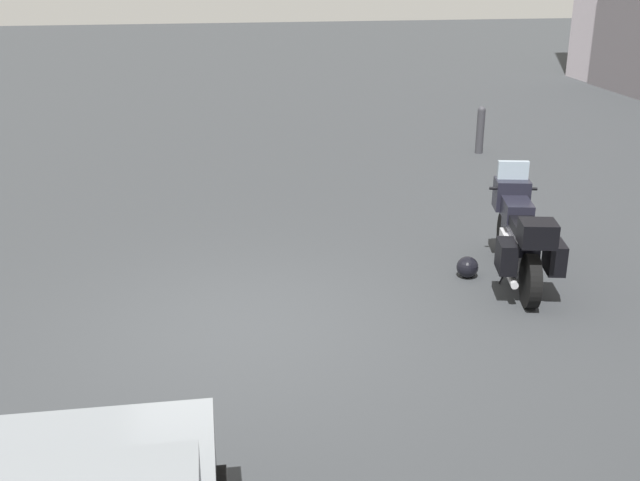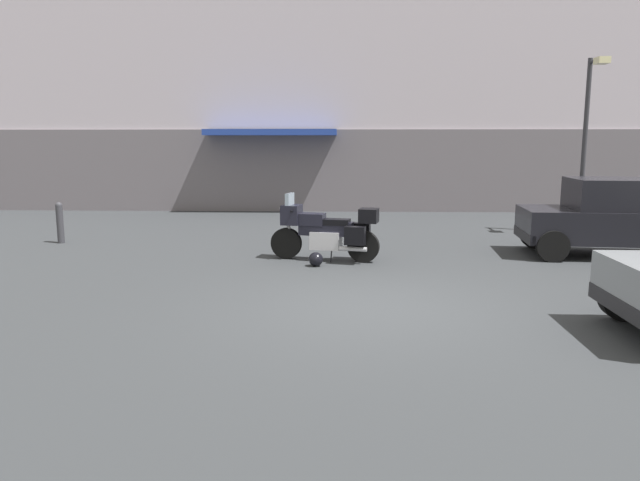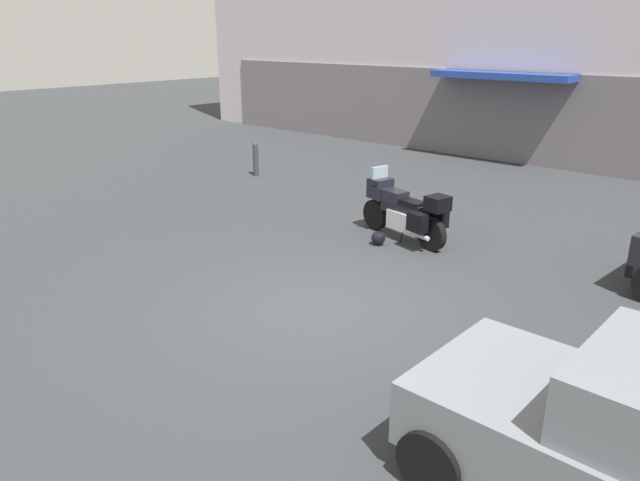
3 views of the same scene
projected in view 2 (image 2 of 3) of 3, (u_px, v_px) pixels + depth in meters
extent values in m
plane|color=#2D3033|center=(374.00, 308.00, 8.71)|extent=(80.00, 80.00, 0.00)
cube|color=#B2A8B2|center=(356.00, 31.00, 20.85)|extent=(33.95, 2.40, 12.41)
cube|color=#625C62|center=(355.00, 171.00, 20.43)|extent=(30.55, 0.12, 2.80)
cube|color=navy|center=(271.00, 132.00, 19.90)|extent=(4.40, 1.10, 0.20)
cylinder|color=black|center=(286.00, 243.00, 12.35)|extent=(0.66, 0.27, 0.64)
cylinder|color=black|center=(363.00, 247.00, 11.96)|extent=(0.66, 0.27, 0.64)
cylinder|color=#B7B7BC|center=(287.00, 223.00, 12.28)|extent=(0.33, 0.14, 0.68)
cube|color=#B7B7BC|center=(326.00, 240.00, 12.13)|extent=(0.67, 0.52, 0.36)
cube|color=black|center=(326.00, 228.00, 12.09)|extent=(1.13, 0.51, 0.28)
cube|color=black|center=(312.00, 219.00, 12.13)|extent=(0.58, 0.44, 0.24)
cube|color=black|center=(336.00, 222.00, 12.02)|extent=(0.61, 0.41, 0.12)
cube|color=black|center=(292.00, 215.00, 12.22)|extent=(0.45, 0.51, 0.40)
cube|color=#8C9EAD|center=(290.00, 200.00, 12.18)|extent=(0.16, 0.41, 0.28)
sphere|color=#EAEACC|center=(283.00, 214.00, 12.27)|extent=(0.14, 0.14, 0.14)
cylinder|color=black|center=(295.00, 210.00, 12.19)|extent=(0.17, 0.61, 0.04)
cylinder|color=#B7B7BC|center=(353.00, 249.00, 11.81)|extent=(0.56, 0.21, 0.09)
cube|color=black|center=(355.00, 236.00, 11.67)|extent=(0.43, 0.28, 0.36)
cube|color=black|center=(360.00, 232.00, 12.21)|extent=(0.43, 0.28, 0.36)
cube|color=black|center=(369.00, 216.00, 11.83)|extent=(0.44, 0.47, 0.28)
cylinder|color=black|center=(331.00, 255.00, 11.96)|extent=(0.05, 0.13, 0.29)
sphere|color=black|center=(316.00, 259.00, 11.60)|extent=(0.28, 0.28, 0.28)
cube|color=black|center=(616.00, 225.00, 12.56)|extent=(3.93, 1.96, 0.68)
cube|color=black|center=(611.00, 194.00, 12.47)|extent=(1.72, 1.64, 0.64)
cube|color=#8C9EAD|center=(573.00, 193.00, 12.56)|extent=(0.18, 1.39, 0.51)
cube|color=black|center=(524.00, 235.00, 12.82)|extent=(0.26, 1.64, 0.20)
cylinder|color=black|center=(535.00, 234.00, 13.55)|extent=(0.66, 0.27, 0.64)
cylinder|color=black|center=(553.00, 246.00, 12.02)|extent=(0.66, 0.27, 0.64)
cube|color=black|center=(622.00, 306.00, 7.26)|extent=(0.14, 1.76, 0.20)
cylinder|color=black|center=(624.00, 297.00, 8.09)|extent=(0.64, 0.23, 0.64)
cylinder|color=#2D2D33|center=(584.00, 148.00, 15.46)|extent=(0.12, 0.12, 4.48)
cylinder|color=#2D2D33|center=(596.00, 60.00, 14.76)|extent=(0.08, 0.70, 0.08)
cube|color=beige|center=(602.00, 60.00, 14.42)|extent=(0.28, 0.36, 0.16)
cylinder|color=#333338|center=(60.00, 224.00, 14.21)|extent=(0.16, 0.16, 0.90)
sphere|color=#333338|center=(59.00, 205.00, 14.13)|extent=(0.16, 0.16, 0.16)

